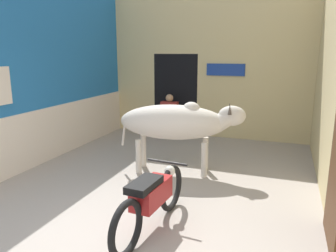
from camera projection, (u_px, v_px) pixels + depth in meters
name	position (u px, v px, depth m)	size (l,w,h in m)	color
ground_plane	(95.00, 245.00, 3.83)	(30.00, 30.00, 0.00)	#9E9389
wall_left_shopfront	(50.00, 67.00, 6.78)	(0.25, 5.43, 3.93)	#236BAD
wall_back_with_doorway	(198.00, 73.00, 8.76)	(5.19, 0.93, 3.93)	#D1BC84
cow	(177.00, 122.00, 5.98)	(2.34, 1.02, 1.34)	beige
motorcycle_near	(152.00, 198.00, 4.07)	(0.58, 1.86, 0.77)	black
shopkeeper_seated	(169.00, 115.00, 8.60)	(0.44, 0.33, 1.13)	brown
plastic_stool	(157.00, 128.00, 8.80)	(0.32, 0.32, 0.39)	red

